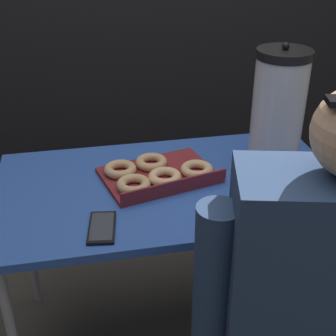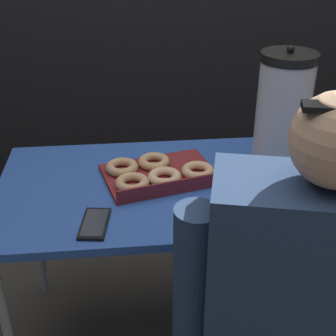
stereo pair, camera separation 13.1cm
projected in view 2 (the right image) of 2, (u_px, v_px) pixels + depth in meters
name	position (u px, v px, depth m)	size (l,w,h in m)	color
ground_plane	(170.00, 329.00, 1.95)	(12.00, 12.00, 0.00)	#4C473F
folding_table	(171.00, 196.00, 1.63)	(1.18, 0.67, 0.71)	#2D56B2
donut_box	(157.00, 173.00, 1.62)	(0.43, 0.35, 0.05)	maroon
coffee_urn	(282.00, 117.00, 1.55)	(0.18, 0.21, 0.46)	silver
cell_phone	(95.00, 224.00, 1.39)	(0.10, 0.17, 0.01)	black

